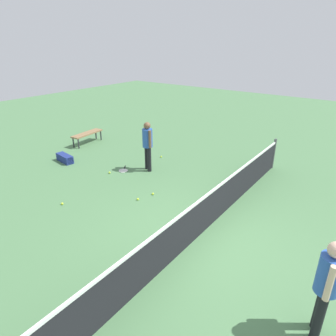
{
  "coord_description": "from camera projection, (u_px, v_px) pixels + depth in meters",
  "views": [
    {
      "loc": [
        4.99,
        2.86,
        4.21
      ],
      "look_at": [
        -1.13,
        -1.69,
        0.9
      ],
      "focal_mm": 32.0,
      "sensor_mm": 36.0,
      "label": 1
    }
  ],
  "objects": [
    {
      "name": "tennis_ball_baseline",
      "position": [
        153.0,
        194.0,
        8.75
      ],
      "size": [
        0.07,
        0.07,
        0.07
      ],
      "primitive_type": "sphere",
      "color": "#C6E033",
      "rests_on": "ground_plane"
    },
    {
      "name": "tennis_racket_near_player",
      "position": [
        123.0,
        170.0,
        10.36
      ],
      "size": [
        0.58,
        0.47,
        0.03
      ],
      "color": "white",
      "rests_on": "ground_plane"
    },
    {
      "name": "tennis_ball_near_player",
      "position": [
        138.0,
        199.0,
        8.46
      ],
      "size": [
        0.07,
        0.07,
        0.07
      ],
      "primitive_type": "sphere",
      "color": "#C6E033",
      "rests_on": "ground_plane"
    },
    {
      "name": "courtside_bench",
      "position": [
        87.0,
        134.0,
        12.89
      ],
      "size": [
        1.53,
        0.55,
        0.48
      ],
      "color": "olive",
      "rests_on": "ground_plane"
    },
    {
      "name": "player_far_side",
      "position": [
        327.0,
        283.0,
        4.26
      ],
      "size": [
        0.53,
        0.39,
        1.7
      ],
      "color": "black",
      "rests_on": "ground_plane"
    },
    {
      "name": "tennis_ball_by_net",
      "position": [
        161.0,
        157.0,
        11.49
      ],
      "size": [
        0.07,
        0.07,
        0.07
      ],
      "primitive_type": "sphere",
      "color": "#C6E033",
      "rests_on": "ground_plane"
    },
    {
      "name": "ground_plane",
      "position": [
        198.0,
        237.0,
        6.92
      ],
      "size": [
        40.0,
        40.0,
        0.0
      ],
      "primitive_type": "plane",
      "color": "#4C7A4C"
    },
    {
      "name": "tennis_ball_midcourt",
      "position": [
        110.0,
        173.0,
        10.14
      ],
      "size": [
        0.07,
        0.07,
        0.07
      ],
      "primitive_type": "sphere",
      "color": "#C6E033",
      "rests_on": "ground_plane"
    },
    {
      "name": "equipment_bag",
      "position": [
        65.0,
        158.0,
        11.04
      ],
      "size": [
        0.39,
        0.83,
        0.28
      ],
      "color": "navy",
      "rests_on": "ground_plane"
    },
    {
      "name": "player_near_side",
      "position": [
        148.0,
        142.0,
        10.03
      ],
      "size": [
        0.46,
        0.5,
        1.7
      ],
      "color": "black",
      "rests_on": "ground_plane"
    },
    {
      "name": "tennis_ball_stray_left",
      "position": [
        62.0,
        204.0,
        8.23
      ],
      "size": [
        0.07,
        0.07,
        0.07
      ],
      "primitive_type": "sphere",
      "color": "#C6E033",
      "rests_on": "ground_plane"
    },
    {
      "name": "court_net",
      "position": [
        199.0,
        218.0,
        6.72
      ],
      "size": [
        10.09,
        0.09,
        1.07
      ],
      "color": "#4C4C51",
      "rests_on": "ground_plane"
    }
  ]
}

